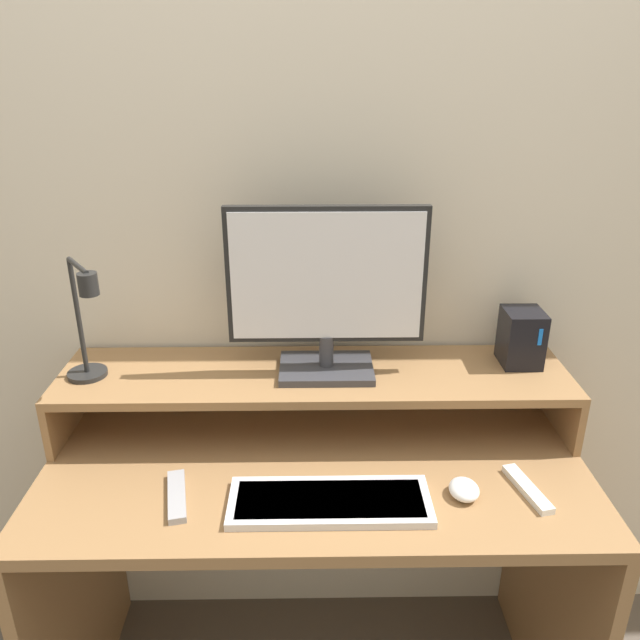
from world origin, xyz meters
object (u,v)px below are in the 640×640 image
object	(u,v)px
router_dock	(521,337)
remote_control	(177,496)
monitor	(327,290)
keyboard	(330,502)
desk_lamp	(86,328)
remote_secondary	(527,489)
mouse	(464,489)

from	to	relation	value
router_dock	remote_control	world-z (taller)	router_dock
monitor	keyboard	distance (m)	0.49
desk_lamp	remote_control	world-z (taller)	desk_lamp
monitor	remote_control	size ratio (longest dim) A/B	2.78
monitor	remote_secondary	bearing A→B (deg)	-32.60
router_dock	keyboard	bearing A→B (deg)	-144.24
mouse	router_dock	bearing A→B (deg)	58.46
keyboard	remote_control	xyz separation A→B (m)	(-0.33, 0.03, -0.00)
monitor	remote_control	distance (m)	0.58
router_dock	keyboard	distance (m)	0.65
remote_control	remote_secondary	size ratio (longest dim) A/B	1.03
desk_lamp	remote_secondary	distance (m)	1.08
remote_secondary	keyboard	bearing A→B (deg)	-174.92
desk_lamp	router_dock	distance (m)	1.07
remote_control	remote_secondary	bearing A→B (deg)	0.95
monitor	remote_secondary	size ratio (longest dim) A/B	2.86
mouse	remote_control	bearing A→B (deg)	-179.98
remote_control	desk_lamp	bearing A→B (deg)	134.29
monitor	keyboard	bearing A→B (deg)	-89.97
monitor	desk_lamp	xyz separation A→B (m)	(-0.57, -0.05, -0.07)
router_dock	keyboard	world-z (taller)	router_dock
mouse	remote_secondary	bearing A→B (deg)	4.98
router_dock	remote_secondary	xyz separation A→B (m)	(-0.06, -0.32, -0.22)
monitor	remote_secondary	world-z (taller)	monitor
mouse	remote_control	world-z (taller)	mouse
keyboard	remote_control	world-z (taller)	keyboard
remote_control	remote_secondary	xyz separation A→B (m)	(0.77, 0.01, 0.00)
desk_lamp	remote_control	distance (m)	0.45
monitor	remote_secondary	xyz separation A→B (m)	(0.44, -0.28, -0.37)
router_dock	remote_secondary	size ratio (longest dim) A/B	0.87
desk_lamp	router_dock	world-z (taller)	desk_lamp
monitor	router_dock	distance (m)	0.52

